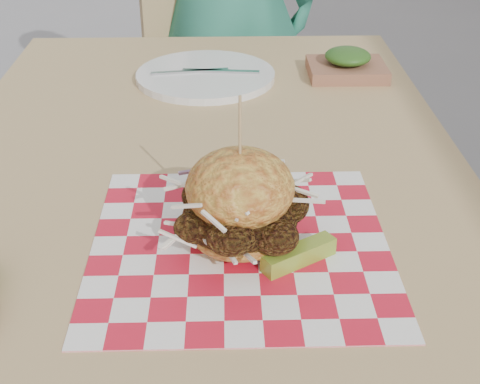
# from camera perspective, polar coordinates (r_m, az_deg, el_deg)

# --- Properties ---
(patio_table) EXTENTS (0.80, 1.20, 0.75)m
(patio_table) POSITION_cam_1_polar(r_m,az_deg,el_deg) (1.06, -3.16, -0.67)
(patio_table) COLOR tan
(patio_table) RESTS_ON ground
(patio_chair) EXTENTS (0.53, 0.54, 0.95)m
(patio_chair) POSITION_cam_1_polar(r_m,az_deg,el_deg) (2.01, -3.34, 10.97)
(patio_chair) COLOR tan
(patio_chair) RESTS_ON ground
(paper_liner) EXTENTS (0.36, 0.36, 0.00)m
(paper_liner) POSITION_cam_1_polar(r_m,az_deg,el_deg) (0.82, 0.00, -4.48)
(paper_liner) COLOR red
(paper_liner) RESTS_ON patio_table
(sandwich) EXTENTS (0.17, 0.17, 0.19)m
(sandwich) POSITION_cam_1_polar(r_m,az_deg,el_deg) (0.79, -0.00, -1.22)
(sandwich) COLOR gold
(sandwich) RESTS_ON paper_liner
(pickle_spear) EXTENTS (0.09, 0.07, 0.02)m
(pickle_spear) POSITION_cam_1_polar(r_m,az_deg,el_deg) (0.78, 5.05, -5.37)
(pickle_spear) COLOR #87A32F
(pickle_spear) RESTS_ON paper_liner
(place_setting) EXTENTS (0.27, 0.27, 0.02)m
(place_setting) POSITION_cam_1_polar(r_m,az_deg,el_deg) (1.32, -2.96, 9.89)
(place_setting) COLOR white
(place_setting) RESTS_ON patio_table
(kraft_tray) EXTENTS (0.15, 0.12, 0.06)m
(kraft_tray) POSITION_cam_1_polar(r_m,az_deg,el_deg) (1.35, 9.13, 10.68)
(kraft_tray) COLOR #905B41
(kraft_tray) RESTS_ON patio_table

